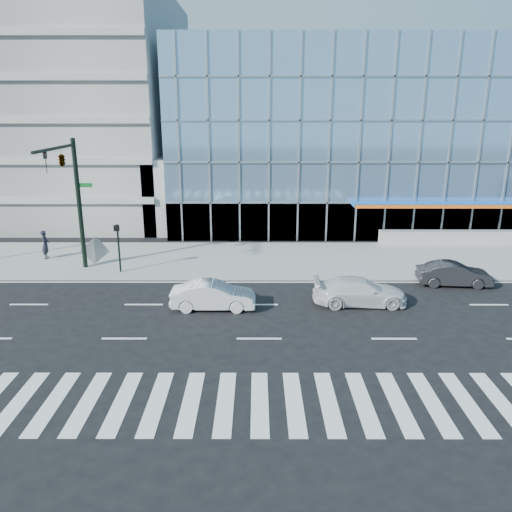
# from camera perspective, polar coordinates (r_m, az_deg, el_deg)

# --- Properties ---
(ground) EXTENTS (160.00, 160.00, 0.00)m
(ground) POSITION_cam_1_polar(r_m,az_deg,el_deg) (26.09, 0.32, -5.59)
(ground) COLOR black
(ground) RESTS_ON ground
(sidewalk) EXTENTS (120.00, 8.00, 0.15)m
(sidewalk) POSITION_cam_1_polar(r_m,az_deg,el_deg) (33.62, 0.27, -0.33)
(sidewalk) COLOR gray
(sidewalk) RESTS_ON ground
(theatre_building) EXTENTS (42.00, 26.00, 15.00)m
(theatre_building) POSITION_cam_1_polar(r_m,az_deg,el_deg) (52.17, 16.22, 13.35)
(theatre_building) COLOR #76A1C6
(theatre_building) RESTS_ON ground
(parking_garage) EXTENTS (24.00, 24.00, 20.00)m
(parking_garage) POSITION_cam_1_polar(r_m,az_deg,el_deg) (53.97, -22.40, 15.53)
(parking_garage) COLOR gray
(parking_garage) RESTS_ON ground
(ramp_block) EXTENTS (6.00, 8.00, 6.00)m
(ramp_block) POSITION_cam_1_polar(r_m,az_deg,el_deg) (43.13, -7.83, 7.27)
(ramp_block) COLOR gray
(ramp_block) RESTS_ON ground
(tower_backdrop) EXTENTS (14.00, 14.00, 48.00)m
(tower_backdrop) POSITION_cam_1_polar(r_m,az_deg,el_deg) (99.82, -19.02, 23.88)
(tower_backdrop) COLOR gray
(tower_backdrop) RESTS_ON ground
(traffic_signal) EXTENTS (1.14, 5.74, 8.00)m
(traffic_signal) POSITION_cam_1_polar(r_m,az_deg,el_deg) (30.95, -20.76, 8.69)
(traffic_signal) COLOR black
(traffic_signal) RESTS_ON sidewalk
(ped_signal_post) EXTENTS (0.30, 0.33, 3.00)m
(ped_signal_post) POSITION_cam_1_polar(r_m,az_deg,el_deg) (31.26, -15.50, 1.69)
(ped_signal_post) COLOR black
(ped_signal_post) RESTS_ON sidewalk
(white_suv) EXTENTS (4.85, 1.98, 1.41)m
(white_suv) POSITION_cam_1_polar(r_m,az_deg,el_deg) (26.48, 11.77, -3.98)
(white_suv) COLOR silver
(white_suv) RESTS_ON ground
(white_sedan) EXTENTS (4.29, 1.51, 1.41)m
(white_sedan) POSITION_cam_1_polar(r_m,az_deg,el_deg) (25.47, -4.91, -4.52)
(white_sedan) COLOR silver
(white_sedan) RESTS_ON ground
(dark_sedan) EXTENTS (4.22, 1.79, 1.36)m
(dark_sedan) POSITION_cam_1_polar(r_m,az_deg,el_deg) (30.84, 21.69, -1.94)
(dark_sedan) COLOR black
(dark_sedan) RESTS_ON ground
(pedestrian) EXTENTS (0.56, 0.76, 1.91)m
(pedestrian) POSITION_cam_1_polar(r_m,az_deg,el_deg) (36.06, -22.93, 1.21)
(pedestrian) COLOR black
(pedestrian) RESTS_ON sidewalk
(tilted_panel) EXTENTS (1.76, 0.59, 1.82)m
(tilted_panel) POSITION_cam_1_polar(r_m,az_deg,el_deg) (33.63, -17.91, 0.60)
(tilted_panel) COLOR gray
(tilted_panel) RESTS_ON sidewalk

